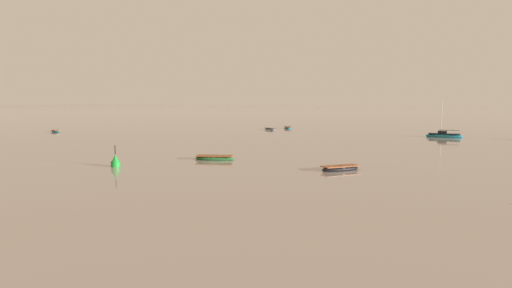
{
  "coord_description": "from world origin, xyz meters",
  "views": [
    {
      "loc": [
        47.58,
        -5.78,
        6.71
      ],
      "look_at": [
        21.55,
        47.77,
        0.64
      ],
      "focal_mm": 31.01,
      "sensor_mm": 36.0,
      "label": 1
    }
  ],
  "objects_px": {
    "sailboat_moored_1": "(444,136)",
    "channel_buoy": "(116,162)",
    "rowboat_moored_0": "(270,129)",
    "rowboat_moored_5": "(215,158)",
    "rowboat_moored_3": "(340,168)",
    "rowboat_moored_2": "(288,128)",
    "rowboat_moored_4": "(56,131)"
  },
  "relations": [
    {
      "from": "rowboat_moored_5",
      "to": "channel_buoy",
      "type": "relative_size",
      "value": 2.02
    },
    {
      "from": "rowboat_moored_3",
      "to": "sailboat_moored_1",
      "type": "bearing_deg",
      "value": 31.7
    },
    {
      "from": "rowboat_moored_0",
      "to": "rowboat_moored_3",
      "type": "distance_m",
      "value": 55.45
    },
    {
      "from": "rowboat_moored_0",
      "to": "rowboat_moored_2",
      "type": "height_order",
      "value": "rowboat_moored_2"
    },
    {
      "from": "rowboat_moored_5",
      "to": "rowboat_moored_0",
      "type": "bearing_deg",
      "value": 87.92
    },
    {
      "from": "rowboat_moored_0",
      "to": "rowboat_moored_5",
      "type": "height_order",
      "value": "rowboat_moored_5"
    },
    {
      "from": "rowboat_moored_5",
      "to": "rowboat_moored_4",
      "type": "bearing_deg",
      "value": 138.25
    },
    {
      "from": "rowboat_moored_4",
      "to": "channel_buoy",
      "type": "distance_m",
      "value": 53.62
    },
    {
      "from": "rowboat_moored_2",
      "to": "rowboat_moored_4",
      "type": "relative_size",
      "value": 1.19
    },
    {
      "from": "rowboat_moored_0",
      "to": "channel_buoy",
      "type": "xyz_separation_m",
      "value": [
        7.82,
        -55.09,
        0.31
      ]
    },
    {
      "from": "rowboat_moored_3",
      "to": "channel_buoy",
      "type": "bearing_deg",
      "value": 150.64
    },
    {
      "from": "rowboat_moored_5",
      "to": "rowboat_moored_3",
      "type": "bearing_deg",
      "value": -22.86
    },
    {
      "from": "sailboat_moored_1",
      "to": "rowboat_moored_5",
      "type": "xyz_separation_m",
      "value": [
        -21.27,
        -42.65,
        -0.11
      ]
    },
    {
      "from": "sailboat_moored_1",
      "to": "channel_buoy",
      "type": "bearing_deg",
      "value": 62.78
    },
    {
      "from": "rowboat_moored_0",
      "to": "rowboat_moored_2",
      "type": "xyz_separation_m",
      "value": [
        1.84,
        5.87,
        0.04
      ]
    },
    {
      "from": "rowboat_moored_0",
      "to": "sailboat_moored_1",
      "type": "relative_size",
      "value": 0.51
    },
    {
      "from": "channel_buoy",
      "to": "rowboat_moored_2",
      "type": "bearing_deg",
      "value": 95.61
    },
    {
      "from": "rowboat_moored_3",
      "to": "rowboat_moored_5",
      "type": "distance_m",
      "value": 14.49
    },
    {
      "from": "rowboat_moored_2",
      "to": "rowboat_moored_5",
      "type": "distance_m",
      "value": 53.82
    },
    {
      "from": "rowboat_moored_3",
      "to": "rowboat_moored_4",
      "type": "relative_size",
      "value": 1.06
    },
    {
      "from": "sailboat_moored_1",
      "to": "rowboat_moored_4",
      "type": "bearing_deg",
      "value": 17.55
    },
    {
      "from": "channel_buoy",
      "to": "rowboat_moored_0",
      "type": "bearing_deg",
      "value": 98.08
    },
    {
      "from": "rowboat_moored_0",
      "to": "rowboat_moored_2",
      "type": "distance_m",
      "value": 6.15
    },
    {
      "from": "rowboat_moored_4",
      "to": "rowboat_moored_5",
      "type": "xyz_separation_m",
      "value": [
        50.81,
        -21.34,
        0.04
      ]
    },
    {
      "from": "rowboat_moored_4",
      "to": "rowboat_moored_5",
      "type": "relative_size",
      "value": 0.8
    },
    {
      "from": "rowboat_moored_3",
      "to": "sailboat_moored_1",
      "type": "distance_m",
      "value": 44.16
    },
    {
      "from": "rowboat_moored_3",
      "to": "channel_buoy",
      "type": "height_order",
      "value": "channel_buoy"
    },
    {
      "from": "rowboat_moored_4",
      "to": "rowboat_moored_5",
      "type": "bearing_deg",
      "value": -179.54
    },
    {
      "from": "channel_buoy",
      "to": "sailboat_moored_1",
      "type": "bearing_deg",
      "value": 61.7
    },
    {
      "from": "rowboat_moored_5",
      "to": "channel_buoy",
      "type": "bearing_deg",
      "value": -145.32
    },
    {
      "from": "rowboat_moored_3",
      "to": "rowboat_moored_5",
      "type": "relative_size",
      "value": 0.84
    },
    {
      "from": "rowboat_moored_0",
      "to": "rowboat_moored_5",
      "type": "relative_size",
      "value": 0.75
    }
  ]
}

